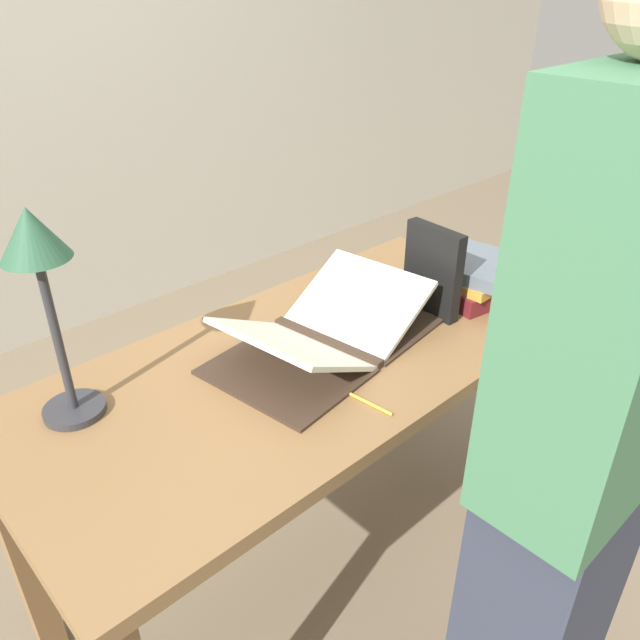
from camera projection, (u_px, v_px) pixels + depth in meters
The scene contains 9 objects.
ground_plane at pixel (312, 564), 1.84m from camera, with size 12.00×12.00×0.00m, color #70604C.
reading_desk at pixel (310, 390), 1.52m from camera, with size 1.41×0.66×0.74m.
open_book at pixel (327, 332), 1.48m from camera, with size 0.61×0.40×0.13m.
book_stack_tall at pixel (469, 274), 1.71m from camera, with size 0.25×0.28×0.11m.
book_standing_upright at pixel (433, 271), 1.59m from camera, with size 0.04×0.17×0.24m.
reading_lamp at pixel (40, 267), 1.11m from camera, with size 0.12×0.12×0.44m.
coffee_mug at pixel (391, 291), 1.66m from camera, with size 0.10×0.10×0.08m.
pencil at pixel (360, 399), 1.31m from camera, with size 0.03×0.17×0.01m.
person_reader at pixel (574, 471), 1.04m from camera, with size 0.36×0.22×1.62m.
Camera 1 is at (-0.82, -0.92, 1.54)m, focal length 35.00 mm.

